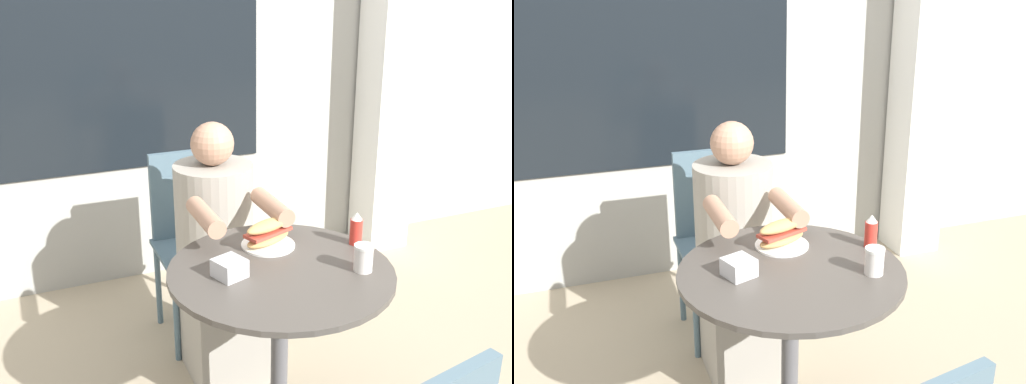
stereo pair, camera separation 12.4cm
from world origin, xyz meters
TOP-DOWN VIEW (x-y plane):
  - storefront_wall at (-0.01, 1.56)m, footprint 8.00×0.09m
  - lattice_pillar at (1.35, 1.36)m, footprint 0.27×0.27m
  - cafe_table at (0.00, 0.00)m, footprint 0.75×0.75m
  - diner_chair at (-0.02, 0.90)m, footprint 0.38×0.38m
  - seated_diner at (-0.02, 0.55)m, footprint 0.33×0.59m
  - sandwich_on_plate at (0.03, 0.18)m, footprint 0.21×0.19m
  - drink_cup at (0.24, -0.12)m, footprint 0.06×0.06m
  - napkin_box at (-0.17, 0.02)m, footprint 0.11×0.11m
  - condiment_bottle at (0.33, 0.07)m, footprint 0.04×0.04m

SIDE VIEW (x-z plane):
  - seated_diner at x=-0.02m, z-range -0.07..1.02m
  - diner_chair at x=-0.02m, z-range 0.09..0.96m
  - cafe_table at x=0.00m, z-range 0.17..0.90m
  - napkin_box at x=-0.17m, z-range 0.73..0.79m
  - sandwich_on_plate at x=0.03m, z-range 0.72..0.82m
  - drink_cup at x=0.24m, z-range 0.73..0.82m
  - condiment_bottle at x=0.33m, z-range 0.72..0.84m
  - lattice_pillar at x=1.35m, z-range 0.00..2.40m
  - storefront_wall at x=-0.01m, z-range 0.00..2.80m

